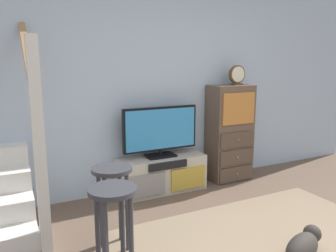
# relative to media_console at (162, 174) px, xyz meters

# --- Properties ---
(back_wall) EXTENTS (6.40, 0.12, 2.70)m
(back_wall) POSITION_rel_media_console_xyz_m (0.30, 0.27, 1.13)
(back_wall) COLOR #A8BCD1
(back_wall) RESTS_ON ground_plane
(area_rug) EXTENTS (2.60, 1.80, 0.01)m
(area_rug) POSITION_rel_media_console_xyz_m (0.30, -1.59, -0.22)
(area_rug) COLOR #847056
(area_rug) RESTS_ON ground_plane
(media_console) EXTENTS (1.11, 0.38, 0.44)m
(media_console) POSITION_rel_media_console_xyz_m (0.00, 0.00, 0.00)
(media_console) COLOR #BCB29E
(media_console) RESTS_ON ground_plane
(television) EXTENTS (0.96, 0.22, 0.62)m
(television) POSITION_rel_media_console_xyz_m (0.00, 0.02, 0.55)
(television) COLOR black
(television) RESTS_ON media_console
(side_cabinet) EXTENTS (0.58, 0.38, 1.29)m
(side_cabinet) POSITION_rel_media_console_xyz_m (1.03, 0.01, 0.42)
(side_cabinet) COLOR brown
(side_cabinet) RESTS_ON ground_plane
(desk_clock) EXTENTS (0.24, 0.08, 0.26)m
(desk_clock) POSITION_rel_media_console_xyz_m (1.10, -0.00, 1.20)
(desk_clock) COLOR #4C3823
(desk_clock) RESTS_ON side_cabinet
(bar_stool_near) EXTENTS (0.34, 0.34, 0.74)m
(bar_stool_near) POSITION_rel_media_console_xyz_m (-1.05, -1.45, 0.33)
(bar_stool_near) COLOR #333338
(bar_stool_near) RESTS_ON ground_plane
(bar_stool_far) EXTENTS (0.34, 0.34, 0.73)m
(bar_stool_far) POSITION_rel_media_console_xyz_m (-0.92, -0.98, 0.32)
(bar_stool_far) COLOR #333338
(bar_stool_far) RESTS_ON ground_plane
(dog) EXTENTS (0.52, 0.34, 0.23)m
(dog) POSITION_rel_media_console_xyz_m (0.42, -1.83, -0.11)
(dog) COLOR #332D28
(dog) RESTS_ON ground_plane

